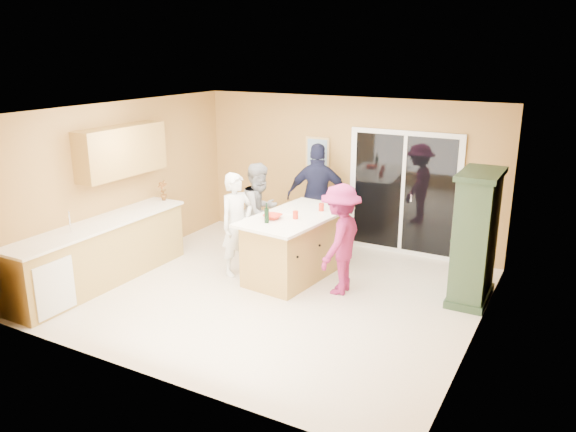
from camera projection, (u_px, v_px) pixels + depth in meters
The scene contains 22 objects.
floor at pixel (276, 293), 8.07m from camera, with size 5.50×5.50×0.00m, color silver.
ceiling at pixel (274, 110), 7.32m from camera, with size 5.50×5.00×0.10m, color white.
wall_back at pixel (346, 172), 9.80m from camera, with size 5.50×0.10×2.60m, color tan.
wall_front at pixel (150, 265), 5.59m from camera, with size 5.50×0.10×2.60m, color tan.
wall_left at pixel (126, 184), 8.96m from camera, with size 0.10×5.00×2.60m, color tan.
wall_right at pixel (483, 237), 6.43m from camera, with size 0.10×5.00×2.60m, color tan.
left_cabinet_run at pixel (94, 257), 8.17m from camera, with size 0.65×3.05×1.24m.
upper_cabinets at pixel (122, 151), 8.54m from camera, with size 0.35×1.60×0.75m, color #A68540.
sliding_door at pixel (403, 194), 9.36m from camera, with size 1.90×0.07×2.10m.
framed_picture at pixel (318, 153), 9.94m from camera, with size 0.46×0.04×0.56m.
kitchen_island at pixel (295, 248), 8.55m from camera, with size 1.21×1.96×0.98m.
green_hutch at pixel (475, 239), 7.61m from camera, with size 0.53×1.00×1.83m.
woman_white at pixel (237, 224), 8.54m from camera, with size 0.58×0.38×1.60m, color white.
woman_grey at pixel (260, 212), 9.13m from camera, with size 0.79×0.62×1.63m, color gray.
woman_navy at pixel (318, 197), 9.65m from camera, with size 1.08×0.45×1.85m, color #1C1C3E.
woman_magenta at pixel (340, 239), 7.89m from camera, with size 1.03×0.59×1.59m, color #8D1E53.
serving_bowl at pixel (273, 217), 8.21m from camera, with size 0.26×0.26×0.06m, color red.
tulip_vase at pixel (163, 190), 9.31m from camera, with size 0.18×0.12×0.34m, color red.
tumbler_near at pixel (321, 207), 8.60m from camera, with size 0.08×0.08×0.12m, color red.
tumbler_far at pixel (295, 215), 8.20m from camera, with size 0.08×0.08×0.12m, color red.
wine_bottle at pixel (267, 215), 8.00m from camera, with size 0.07×0.07×0.29m.
white_plate at pixel (289, 212), 8.55m from camera, with size 0.20×0.20×0.01m, color white.
Camera 1 is at (3.71, -6.42, 3.37)m, focal length 35.00 mm.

